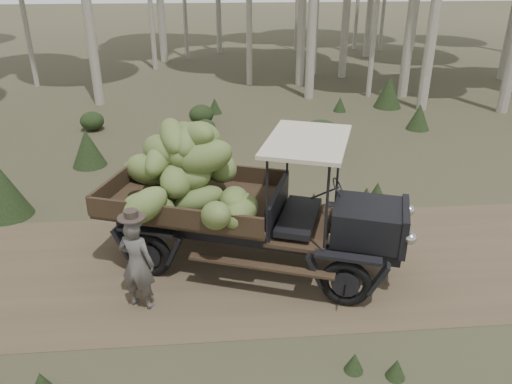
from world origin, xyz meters
TOP-DOWN VIEW (x-y plane):
  - ground at (0.00, 0.00)m, footprint 120.00×120.00m
  - dirt_track at (0.00, 0.00)m, footprint 70.00×4.00m
  - banana_truck at (-2.65, 0.21)m, footprint 5.65×3.47m
  - farmer at (-3.89, -1.02)m, footprint 0.68×0.57m
  - undergrowth at (0.61, -1.66)m, footprint 25.47×21.62m

SIDE VIEW (x-z plane):
  - ground at x=0.00m, z-range 0.00..0.00m
  - dirt_track at x=0.00m, z-range 0.00..0.01m
  - undergrowth at x=0.61m, z-range -0.16..1.24m
  - farmer at x=-3.89m, z-range -0.05..1.69m
  - banana_truck at x=-2.65m, z-range 0.21..2.99m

